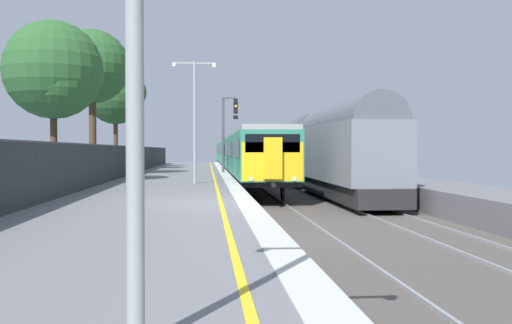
# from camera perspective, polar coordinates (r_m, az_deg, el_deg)

# --- Properties ---
(ground) EXTENTS (17.40, 110.00, 1.21)m
(ground) POSITION_cam_1_polar(r_m,az_deg,el_deg) (16.92, 6.72, -6.05)
(ground) COLOR slate
(commuter_train_at_platform) EXTENTS (2.83, 62.70, 3.81)m
(commuter_train_at_platform) POSITION_cam_1_polar(r_m,az_deg,el_deg) (55.86, -1.99, 0.93)
(commuter_train_at_platform) COLOR #2D846B
(commuter_train_at_platform) RESTS_ON ground
(freight_train_adjacent_track) EXTENTS (2.60, 42.36, 4.83)m
(freight_train_adjacent_track) POSITION_cam_1_polar(r_m,az_deg,el_deg) (42.98, 4.26, 1.36)
(freight_train_adjacent_track) COLOR #232326
(freight_train_adjacent_track) RESTS_ON ground
(signal_gantry) EXTENTS (1.10, 0.24, 5.10)m
(signal_gantry) POSITION_cam_1_polar(r_m,az_deg,el_deg) (38.83, -2.89, 3.64)
(signal_gantry) COLOR #47474C
(signal_gantry) RESTS_ON ground
(platform_lamp_mid) EXTENTS (2.00, 0.20, 5.55)m
(platform_lamp_mid) POSITION_cam_1_polar(r_m,az_deg,el_deg) (26.18, -6.12, 5.04)
(platform_lamp_mid) COLOR #93999E
(platform_lamp_mid) RESTS_ON ground
(platform_back_fence) EXTENTS (0.07, 99.00, 1.78)m
(platform_back_fence) POSITION_cam_1_polar(r_m,az_deg,el_deg) (17.11, -20.86, -0.87)
(platform_back_fence) COLOR #282B2D
(platform_back_fence) RESTS_ON ground
(background_tree_left) EXTENTS (4.51, 4.51, 7.47)m
(background_tree_left) POSITION_cam_1_polar(r_m,az_deg,el_deg) (28.12, -19.39, 8.37)
(background_tree_left) COLOR #473323
(background_tree_left) RESTS_ON ground
(background_tree_centre) EXTENTS (4.43, 4.43, 8.77)m
(background_tree_centre) POSITION_cam_1_polar(r_m,az_deg,el_deg) (36.30, -15.92, 8.92)
(background_tree_centre) COLOR #473323
(background_tree_centre) RESTS_ON ground
(background_tree_right) EXTENTS (4.49, 4.49, 8.03)m
(background_tree_right) POSITION_cam_1_polar(r_m,az_deg,el_deg) (46.29, -13.88, 6.32)
(background_tree_right) COLOR #473323
(background_tree_right) RESTS_ON ground
(background_tree_back) EXTENTS (2.95, 2.95, 8.10)m
(background_tree_back) POSITION_cam_1_polar(r_m,az_deg,el_deg) (52.21, -12.47, 6.63)
(background_tree_back) COLOR #473323
(background_tree_back) RESTS_ON ground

